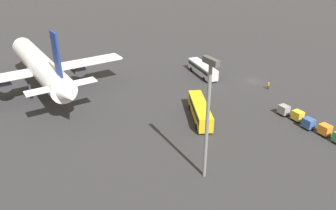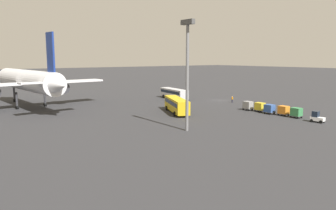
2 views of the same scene
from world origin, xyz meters
name	(u,v)px [view 2 (image 2 of 2)]	position (x,y,z in m)	size (l,w,h in m)	color
ground_plane	(219,100)	(0.00, 0.00, 0.00)	(600.00, 600.00, 0.00)	#2D2D30
airplane	(28,81)	(18.21, 46.40, 6.46)	(43.43, 36.89, 17.16)	silver
shuttle_bus_near	(174,93)	(9.76, 8.56, 1.82)	(12.41, 4.52, 3.01)	silver
shuttle_bus_far	(176,104)	(-9.42, 22.58, 1.94)	(12.84, 7.70, 3.23)	gold
baggage_tug	(317,117)	(-33.42, 7.87, 0.94)	(2.56, 1.94, 2.10)	white
worker_person	(232,99)	(-5.33, 0.27, 0.87)	(0.38, 0.38, 1.74)	#1E1E2D
cargo_cart_green	(296,112)	(-28.60, 7.01, 1.19)	(2.00, 1.68, 2.06)	#38383D
cargo_cart_orange	(284,110)	(-25.57, 6.85, 1.19)	(2.00, 1.68, 2.06)	#38383D
cargo_cart_blue	(269,109)	(-22.53, 7.47, 1.19)	(2.00, 1.68, 2.06)	#38383D
cargo_cart_yellow	(260,107)	(-19.50, 6.79, 1.19)	(2.00, 1.68, 2.06)	#38383D
cargo_cart_grey	(248,105)	(-16.46, 7.24, 1.19)	(2.00, 1.68, 2.06)	#38383D
light_pole	(187,64)	(-24.32, 32.06, 11.04)	(2.80, 0.70, 18.06)	slate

